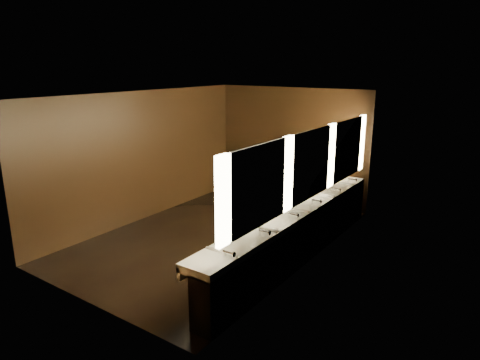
% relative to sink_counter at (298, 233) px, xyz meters
% --- Properties ---
extents(floor, '(6.00, 6.00, 0.00)m').
position_rel_sink_counter_xyz_m(floor, '(-1.79, -0.00, -0.50)').
color(floor, black).
rests_on(floor, ground).
extents(ceiling, '(4.00, 6.00, 0.02)m').
position_rel_sink_counter_xyz_m(ceiling, '(-1.79, -0.00, 2.30)').
color(ceiling, '#2D2D2B').
rests_on(ceiling, wall_back).
extents(wall_back, '(4.00, 0.02, 2.80)m').
position_rel_sink_counter_xyz_m(wall_back, '(-1.79, 3.00, 0.90)').
color(wall_back, black).
rests_on(wall_back, floor).
extents(wall_front, '(4.00, 0.02, 2.80)m').
position_rel_sink_counter_xyz_m(wall_front, '(-1.79, -3.00, 0.90)').
color(wall_front, black).
rests_on(wall_front, floor).
extents(wall_left, '(0.02, 6.00, 2.80)m').
position_rel_sink_counter_xyz_m(wall_left, '(-3.79, -0.00, 0.90)').
color(wall_left, black).
rests_on(wall_left, floor).
extents(wall_right, '(0.02, 6.00, 2.80)m').
position_rel_sink_counter_xyz_m(wall_right, '(0.21, -0.00, 0.90)').
color(wall_right, black).
rests_on(wall_right, floor).
extents(sink_counter, '(0.55, 5.40, 1.01)m').
position_rel_sink_counter_xyz_m(sink_counter, '(0.00, 0.00, 0.00)').
color(sink_counter, black).
rests_on(sink_counter, floor).
extents(mirror_band, '(0.06, 5.03, 1.15)m').
position_rel_sink_counter_xyz_m(mirror_band, '(0.19, -0.00, 1.25)').
color(mirror_band, '#FFEEB7').
rests_on(mirror_band, wall_right).
extents(person, '(0.43, 0.62, 1.64)m').
position_rel_sink_counter_xyz_m(person, '(-0.67, -0.59, 0.32)').
color(person, '#8FBAD6').
rests_on(person, floor).
extents(trash_bin, '(0.39, 0.39, 0.50)m').
position_rel_sink_counter_xyz_m(trash_bin, '(-0.22, -0.53, -0.24)').
color(trash_bin, black).
rests_on(trash_bin, floor).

